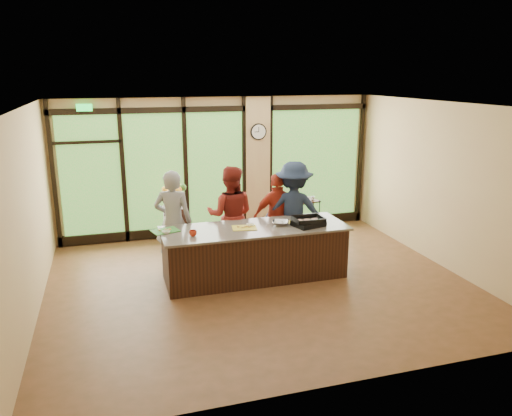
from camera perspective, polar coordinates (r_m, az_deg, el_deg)
floor at (r=8.63m, az=0.43°, el=-8.63°), size 7.00×7.00×0.00m
ceiling at (r=7.91m, az=0.47°, el=11.68°), size 7.00×7.00×0.00m
back_wall at (r=10.98m, az=-4.18°, el=4.73°), size 7.00×0.00×7.00m
left_wall at (r=7.89m, az=-24.65°, el=-0.80°), size 0.00×6.00×6.00m
right_wall at (r=9.74m, az=20.56°, el=2.45°), size 0.00×6.00×6.00m
window_wall at (r=10.99m, az=-3.29°, el=4.20°), size 6.90×0.12×3.00m
island_base at (r=8.73m, az=-0.15°, el=-5.22°), size 3.10×1.00×0.88m
countertop at (r=8.58m, az=-0.15°, el=-2.34°), size 3.20×1.10×0.04m
wall_clock at (r=10.96m, az=0.29°, el=8.71°), size 0.36×0.04×0.36m
cook_left at (r=8.97m, az=-9.43°, el=-1.55°), size 0.79×0.66×1.87m
cook_midleft at (r=9.29m, az=-2.94°, el=-0.82°), size 1.08×0.96×1.85m
cook_midright at (r=9.52m, az=2.50°, el=-0.98°), size 0.98×0.42×1.67m
cook_right at (r=9.48m, az=4.33°, el=-0.37°), size 1.41×1.13×1.90m
roasting_pan at (r=8.69m, az=6.01°, el=-1.75°), size 0.59×0.51×0.09m
mixing_bowl at (r=8.70m, az=2.82°, el=-1.72°), size 0.38×0.38×0.07m
cutting_board_left at (r=8.50m, az=-10.33°, el=-2.58°), size 0.51×0.43×0.01m
cutting_board_center at (r=8.53m, az=-1.34°, el=-2.28°), size 0.46×0.37×0.01m
cutting_board_right at (r=8.89m, az=4.89°, el=-1.60°), size 0.42×0.34×0.01m
prep_bowl_near at (r=8.38m, az=-10.24°, el=-2.73°), size 0.14×0.14×0.04m
prep_bowl_mid at (r=8.75m, az=2.69°, el=-1.72°), size 0.18×0.18×0.05m
prep_bowl_far at (r=8.65m, az=-0.65°, el=-1.95°), size 0.17×0.17×0.03m
red_ramekin at (r=8.17m, az=-7.21°, el=-2.88°), size 0.16×0.16×0.10m
flower_stand at (r=10.33m, az=-9.21°, el=-2.21°), size 0.46×0.46×0.87m
flower_vase at (r=10.18m, az=-9.35°, el=0.80°), size 0.31×0.31×0.25m
bar_cart at (r=10.92m, az=5.46°, el=-0.56°), size 0.71×0.50×0.89m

